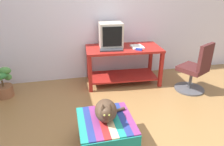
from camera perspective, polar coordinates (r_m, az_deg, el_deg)
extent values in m
plane|color=olive|center=(2.66, 4.68, -18.30)|extent=(14.00, 14.00, 0.00)
cube|color=silver|center=(4.00, -3.86, 16.81)|extent=(8.00, 0.10, 2.60)
cube|color=maroon|center=(3.55, -6.09, -0.45)|extent=(0.06, 0.06, 0.66)
cube|color=maroon|center=(3.82, 13.46, 0.79)|extent=(0.06, 0.06, 0.66)
cube|color=maroon|center=(4.33, 10.64, 3.77)|extent=(0.06, 0.06, 0.66)
cube|color=maroon|center=(4.09, -6.59, 2.85)|extent=(0.06, 0.06, 0.66)
cube|color=maroon|center=(3.97, 3.03, -0.78)|extent=(1.29, 0.65, 0.02)
cube|color=maroon|center=(3.78, 3.21, 6.83)|extent=(1.41, 0.76, 0.04)
cube|color=#BCB7A8|center=(3.83, -0.40, 7.58)|extent=(0.31, 0.30, 0.02)
cube|color=#BCB7A8|center=(3.78, -0.41, 10.63)|extent=(0.44, 0.43, 0.44)
cube|color=black|center=(3.58, 0.09, 10.07)|extent=(0.34, 0.04, 0.34)
cube|color=#333338|center=(3.59, -0.20, 6.47)|extent=(0.41, 0.20, 0.02)
cube|color=white|center=(3.78, 7.00, 7.24)|extent=(0.21, 0.26, 0.03)
cube|color=#7A664C|center=(2.49, -1.72, -16.39)|extent=(0.59, 0.59, 0.35)
cube|color=#1E897A|center=(2.35, -8.46, -13.81)|extent=(0.08, 0.64, 0.02)
cube|color=navy|center=(2.36, -6.53, -13.61)|extent=(0.08, 0.64, 0.02)
cube|color=#7A2D6B|center=(2.36, -4.62, -13.39)|extent=(0.08, 0.64, 0.02)
cube|color=#AD2323|center=(2.37, -2.72, -13.16)|extent=(0.08, 0.64, 0.02)
cube|color=beige|center=(2.38, -0.84, -12.92)|extent=(0.08, 0.64, 0.02)
cube|color=#1E897A|center=(2.40, 1.01, -12.67)|extent=(0.08, 0.64, 0.02)
cube|color=navy|center=(2.41, 2.84, -12.41)|extent=(0.08, 0.64, 0.02)
cube|color=#7A2D6B|center=(2.43, 4.63, -12.15)|extent=(0.08, 0.64, 0.02)
ellipsoid|color=#473323|center=(2.33, -1.73, -10.35)|extent=(0.29, 0.38, 0.22)
sphere|color=#473323|center=(2.19, -1.55, -10.97)|extent=(0.14, 0.14, 0.14)
cylinder|color=#473323|center=(2.47, 0.65, -10.66)|extent=(0.28, 0.12, 0.04)
cone|color=#473323|center=(2.14, -2.59, -9.22)|extent=(0.05, 0.05, 0.06)
cone|color=#473323|center=(2.15, -0.56, -9.13)|extent=(0.05, 0.05, 0.06)
sphere|color=#C6D151|center=(2.13, -2.10, -11.69)|extent=(0.02, 0.02, 0.02)
sphere|color=#C6D151|center=(2.14, -0.80, -11.63)|extent=(0.02, 0.02, 0.02)
cylinder|color=brown|center=(3.94, -27.77, -4.51)|extent=(0.29, 0.29, 0.19)
cylinder|color=brown|center=(3.88, -28.17, -2.60)|extent=(0.03, 0.03, 0.10)
ellipsoid|color=#4C8E42|center=(3.76, -27.69, 0.55)|extent=(0.19, 0.09, 0.13)
ellipsoid|color=#4C8E42|center=(3.91, -26.99, -1.00)|extent=(0.12, 0.08, 0.12)
ellipsoid|color=#38843D|center=(3.93, -28.79, -0.56)|extent=(0.13, 0.12, 0.14)
ellipsoid|color=#2D7033|center=(3.74, -28.54, -0.81)|extent=(0.18, 0.14, 0.10)
cylinder|color=#4C4C51|center=(4.00, 20.66, -4.11)|extent=(0.52, 0.52, 0.03)
cylinder|color=#4C4C51|center=(3.92, 21.05, -1.71)|extent=(0.05, 0.05, 0.34)
cube|color=#471E1E|center=(3.84, 21.50, 1.13)|extent=(0.57, 0.57, 0.08)
cube|color=#471E1E|center=(3.68, 24.64, 3.98)|extent=(0.36, 0.23, 0.44)
cube|color=#2342B7|center=(3.62, 7.49, 6.55)|extent=(0.11, 0.10, 0.04)
cylinder|color=#2351B2|center=(3.84, 7.91, 7.30)|extent=(0.14, 0.04, 0.01)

